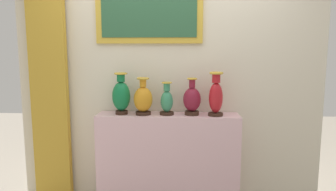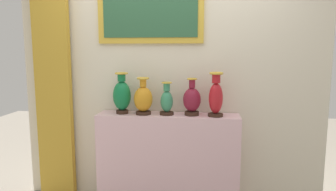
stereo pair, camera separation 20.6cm
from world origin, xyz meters
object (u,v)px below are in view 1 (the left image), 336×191
(vase_emerald, at_px, (121,96))
(vase_jade, at_px, (167,101))
(vase_crimson, at_px, (216,96))
(vase_burgundy, at_px, (192,100))
(vase_amber, at_px, (143,99))

(vase_emerald, height_order, vase_jade, vase_emerald)
(vase_jade, bearing_deg, vase_crimson, -2.47)
(vase_burgundy, bearing_deg, vase_emerald, -179.73)
(vase_emerald, bearing_deg, vase_amber, -3.88)
(vase_emerald, distance_m, vase_amber, 0.22)
(vase_crimson, bearing_deg, vase_amber, 179.35)
(vase_amber, xyz_separation_m, vase_burgundy, (0.48, 0.02, -0.00))
(vase_emerald, height_order, vase_burgundy, vase_emerald)
(vase_amber, bearing_deg, vase_jade, 3.08)
(vase_jade, xyz_separation_m, vase_burgundy, (0.25, 0.01, 0.02))
(vase_emerald, distance_m, vase_crimson, 0.94)
(vase_amber, relative_size, vase_jade, 1.14)
(vase_emerald, xyz_separation_m, vase_amber, (0.22, -0.02, -0.03))
(vase_crimson, bearing_deg, vase_emerald, 178.58)
(vase_crimson, bearing_deg, vase_jade, 177.53)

